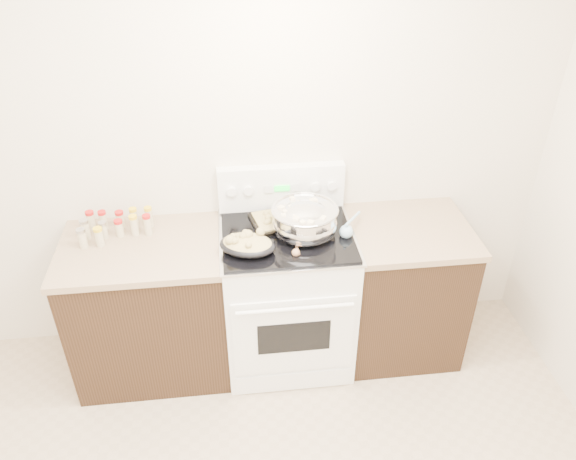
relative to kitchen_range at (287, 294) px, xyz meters
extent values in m
cube|color=beige|center=(-0.35, 0.35, 0.86)|extent=(4.00, 0.05, 2.70)
cube|color=black|center=(-0.83, 0.01, -0.05)|extent=(0.90, 0.64, 0.88)
cube|color=brown|center=(-0.83, 0.01, 0.41)|extent=(0.93, 0.67, 0.04)
cube|color=black|center=(0.73, 0.01, -0.05)|extent=(0.70, 0.64, 0.88)
cube|color=brown|center=(0.73, 0.01, 0.41)|extent=(0.73, 0.67, 0.04)
cube|color=white|center=(0.00, 0.00, -0.03)|extent=(0.76, 0.66, 0.92)
cube|color=white|center=(0.00, -0.34, -0.04)|extent=(0.70, 0.01, 0.55)
cube|color=black|center=(0.00, -0.35, -0.04)|extent=(0.42, 0.01, 0.22)
cylinder|color=white|center=(0.00, -0.38, 0.21)|extent=(0.65, 0.02, 0.02)
cube|color=white|center=(0.00, -0.34, -0.41)|extent=(0.70, 0.01, 0.14)
cube|color=silver|center=(0.00, 0.00, 0.44)|extent=(0.78, 0.68, 0.01)
cube|color=black|center=(0.00, 0.00, 0.45)|extent=(0.74, 0.64, 0.01)
cube|color=white|center=(0.00, 0.29, 0.59)|extent=(0.76, 0.07, 0.28)
cylinder|color=white|center=(-0.30, 0.24, 0.61)|extent=(0.06, 0.02, 0.06)
cylinder|color=white|center=(-0.20, 0.24, 0.61)|extent=(0.06, 0.02, 0.06)
cylinder|color=white|center=(0.20, 0.24, 0.61)|extent=(0.06, 0.02, 0.06)
cylinder|color=white|center=(0.30, 0.24, 0.61)|extent=(0.06, 0.02, 0.06)
cube|color=#19E533|center=(0.00, 0.25, 0.61)|extent=(0.09, 0.00, 0.04)
cube|color=silver|center=(-0.08, 0.25, 0.61)|extent=(0.05, 0.00, 0.05)
cube|color=silver|center=(0.08, 0.25, 0.61)|extent=(0.05, 0.00, 0.05)
ellipsoid|color=silver|center=(0.10, -0.02, 0.53)|extent=(0.38, 0.38, 0.22)
cylinder|color=silver|center=(0.10, -0.02, 0.46)|extent=(0.20, 0.20, 0.01)
torus|color=silver|center=(0.10, -0.02, 0.62)|extent=(0.38, 0.38, 0.02)
cylinder|color=silver|center=(0.10, -0.02, 0.55)|extent=(0.36, 0.36, 0.12)
cylinder|color=brown|center=(0.10, -0.02, 0.60)|extent=(0.33, 0.33, 0.00)
cube|color=beige|center=(-0.03, -0.06, 0.61)|extent=(0.03, 0.03, 0.02)
cube|color=beige|center=(0.19, -0.11, 0.61)|extent=(0.03, 0.03, 0.02)
cube|color=beige|center=(0.08, 0.05, 0.61)|extent=(0.04, 0.04, 0.03)
cube|color=beige|center=(0.07, -0.15, 0.61)|extent=(0.04, 0.04, 0.02)
cube|color=beige|center=(0.04, -0.08, 0.61)|extent=(0.04, 0.04, 0.03)
cube|color=beige|center=(-0.01, -0.03, 0.61)|extent=(0.03, 0.03, 0.02)
cube|color=beige|center=(0.17, 0.07, 0.61)|extent=(0.04, 0.04, 0.03)
cube|color=beige|center=(0.11, -0.16, 0.61)|extent=(0.05, 0.05, 0.03)
cube|color=beige|center=(0.03, 0.01, 0.61)|extent=(0.04, 0.04, 0.03)
cube|color=beige|center=(0.04, -0.11, 0.61)|extent=(0.04, 0.04, 0.03)
cube|color=beige|center=(0.08, -0.07, 0.61)|extent=(0.04, 0.04, 0.03)
cube|color=beige|center=(0.06, 0.01, 0.61)|extent=(0.04, 0.04, 0.03)
cube|color=beige|center=(-0.03, 0.01, 0.61)|extent=(0.04, 0.04, 0.03)
cube|color=beige|center=(0.13, -0.03, 0.61)|extent=(0.04, 0.04, 0.03)
cube|color=beige|center=(0.04, 0.11, 0.61)|extent=(0.03, 0.03, 0.03)
cube|color=beige|center=(0.15, 0.07, 0.61)|extent=(0.03, 0.03, 0.03)
cube|color=beige|center=(0.18, -0.12, 0.61)|extent=(0.04, 0.04, 0.02)
ellipsoid|color=black|center=(-0.23, -0.15, 0.49)|extent=(0.36, 0.30, 0.08)
ellipsoid|color=tan|center=(-0.23, -0.15, 0.51)|extent=(0.33, 0.27, 0.06)
sphere|color=tan|center=(-0.26, -0.13, 0.54)|extent=(0.04, 0.04, 0.04)
sphere|color=tan|center=(-0.23, -0.22, 0.54)|extent=(0.04, 0.04, 0.04)
sphere|color=tan|center=(-0.24, -0.10, 0.54)|extent=(0.04, 0.04, 0.04)
sphere|color=tan|center=(-0.16, -0.10, 0.54)|extent=(0.05, 0.05, 0.05)
sphere|color=tan|center=(-0.23, -0.12, 0.54)|extent=(0.05, 0.05, 0.05)
sphere|color=tan|center=(-0.30, -0.17, 0.54)|extent=(0.04, 0.04, 0.04)
sphere|color=tan|center=(-0.31, -0.13, 0.54)|extent=(0.04, 0.04, 0.04)
sphere|color=tan|center=(-0.33, -0.16, 0.54)|extent=(0.05, 0.05, 0.05)
cube|color=black|center=(-0.01, 0.13, 0.46)|extent=(0.41, 0.33, 0.02)
cube|color=tan|center=(-0.01, 0.13, 0.48)|extent=(0.37, 0.29, 0.02)
sphere|color=tan|center=(0.00, 0.07, 0.49)|extent=(0.04, 0.04, 0.04)
sphere|color=tan|center=(-0.10, 0.17, 0.49)|extent=(0.04, 0.04, 0.04)
sphere|color=tan|center=(-0.11, 0.07, 0.49)|extent=(0.04, 0.04, 0.04)
sphere|color=tan|center=(-0.10, 0.12, 0.49)|extent=(0.04, 0.04, 0.04)
sphere|color=tan|center=(0.11, 0.06, 0.49)|extent=(0.04, 0.04, 0.04)
sphere|color=tan|center=(0.05, 0.06, 0.49)|extent=(0.04, 0.04, 0.04)
sphere|color=tan|center=(-0.10, 0.07, 0.49)|extent=(0.04, 0.04, 0.04)
sphere|color=tan|center=(-0.04, 0.17, 0.49)|extent=(0.04, 0.04, 0.04)
sphere|color=tan|center=(0.04, 0.15, 0.49)|extent=(0.04, 0.04, 0.04)
sphere|color=tan|center=(-0.02, 0.15, 0.49)|extent=(0.04, 0.04, 0.04)
cylinder|color=tan|center=(0.03, -0.10, 0.46)|extent=(0.03, 0.24, 0.01)
sphere|color=tan|center=(0.02, -0.21, 0.47)|extent=(0.04, 0.04, 0.04)
sphere|color=#94BFDD|center=(0.33, -0.07, 0.48)|extent=(0.08, 0.08, 0.08)
cylinder|color=#94BFDD|center=(0.39, 0.02, 0.51)|extent=(0.14, 0.22, 0.07)
cylinder|color=#BFB28C|center=(-1.12, 0.21, 0.48)|extent=(0.05, 0.05, 0.10)
cylinder|color=#B21414|center=(-1.12, 0.21, 0.54)|extent=(0.05, 0.05, 0.02)
cylinder|color=#BFB28C|center=(-1.05, 0.21, 0.48)|extent=(0.04, 0.04, 0.10)
cylinder|color=#B21414|center=(-1.05, 0.21, 0.54)|extent=(0.05, 0.05, 0.02)
cylinder|color=#BFB28C|center=(-0.96, 0.21, 0.48)|extent=(0.05, 0.05, 0.09)
cylinder|color=#B21414|center=(-0.96, 0.21, 0.53)|extent=(0.05, 0.05, 0.02)
cylinder|color=#BFB28C|center=(-0.88, 0.20, 0.49)|extent=(0.04, 0.04, 0.11)
cylinder|color=gold|center=(-0.88, 0.20, 0.55)|extent=(0.04, 0.04, 0.02)
cylinder|color=#BFB28C|center=(-0.79, 0.20, 0.49)|extent=(0.04, 0.04, 0.11)
cylinder|color=gold|center=(-0.79, 0.20, 0.55)|extent=(0.04, 0.04, 0.02)
cylinder|color=#BFB28C|center=(-1.14, 0.12, 0.48)|extent=(0.05, 0.05, 0.10)
cylinder|color=#B2B2B7|center=(-1.14, 0.12, 0.54)|extent=(0.05, 0.05, 0.02)
cylinder|color=#BFB28C|center=(-1.04, 0.11, 0.47)|extent=(0.04, 0.04, 0.09)
cylinder|color=#B2B2B7|center=(-1.04, 0.11, 0.53)|extent=(0.04, 0.04, 0.02)
cylinder|color=#BFB28C|center=(-0.95, 0.12, 0.47)|extent=(0.05, 0.05, 0.09)
cylinder|color=#B21414|center=(-0.95, 0.12, 0.53)|extent=(0.05, 0.05, 0.02)
cylinder|color=#BFB28C|center=(-0.87, 0.12, 0.49)|extent=(0.04, 0.04, 0.11)
cylinder|color=gold|center=(-0.87, 0.12, 0.55)|extent=(0.05, 0.05, 0.02)
cylinder|color=#BFB28C|center=(-0.79, 0.12, 0.49)|extent=(0.04, 0.04, 0.11)
cylinder|color=#B21414|center=(-0.79, 0.12, 0.55)|extent=(0.05, 0.05, 0.02)
cylinder|color=#BFB28C|center=(-1.14, 0.03, 0.48)|extent=(0.05, 0.05, 0.10)
cylinder|color=#B2B2B7|center=(-1.14, 0.03, 0.54)|extent=(0.05, 0.05, 0.02)
cylinder|color=#BFB28C|center=(-1.05, 0.03, 0.48)|extent=(0.05, 0.05, 0.10)
cylinder|color=gold|center=(-1.05, 0.03, 0.54)|extent=(0.05, 0.05, 0.02)
camera|label=1|loc=(-0.31, -2.65, 2.25)|focal=35.00mm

